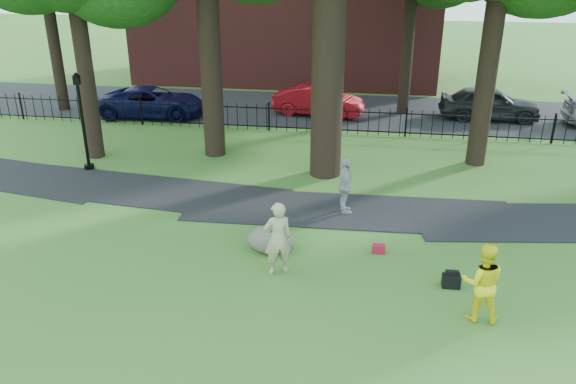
% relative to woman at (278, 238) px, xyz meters
% --- Properties ---
extents(ground, '(120.00, 120.00, 0.00)m').
position_rel_woman_xyz_m(ground, '(0.50, -0.02, -0.95)').
color(ground, '#356623').
rests_on(ground, ground).
extents(footpath, '(36.07, 3.85, 0.03)m').
position_rel_woman_xyz_m(footpath, '(1.50, 3.88, -0.95)').
color(footpath, black).
rests_on(footpath, ground).
extents(street, '(80.00, 7.00, 0.02)m').
position_rel_woman_xyz_m(street, '(0.50, 15.98, -0.95)').
color(street, black).
rests_on(street, ground).
extents(iron_fence, '(44.00, 0.04, 1.20)m').
position_rel_woman_xyz_m(iron_fence, '(0.50, 11.98, -0.35)').
color(iron_fence, black).
rests_on(iron_fence, ground).
extents(woman, '(0.82, 0.69, 1.90)m').
position_rel_woman_xyz_m(woman, '(0.00, 0.00, 0.00)').
color(woman, tan).
rests_on(woman, ground).
extents(man, '(0.90, 0.71, 1.81)m').
position_rel_woman_xyz_m(man, '(4.60, -1.20, -0.04)').
color(man, yellow).
rests_on(man, ground).
extents(pedestrian, '(0.64, 1.11, 1.77)m').
position_rel_woman_xyz_m(pedestrian, '(1.40, 3.76, -0.06)').
color(pedestrian, '#A6A7AB').
rests_on(pedestrian, ground).
extents(boulder, '(1.44, 1.20, 0.73)m').
position_rel_woman_xyz_m(boulder, '(-0.37, 1.12, -0.58)').
color(boulder, '#6D6A5B').
rests_on(boulder, ground).
extents(lamppost, '(0.35, 0.35, 3.57)m').
position_rel_woman_xyz_m(lamppost, '(-8.10, 6.07, 0.80)').
color(lamppost, black).
rests_on(lamppost, ground).
extents(backpack, '(0.43, 0.28, 0.31)m').
position_rel_woman_xyz_m(backpack, '(4.17, -0.00, -0.79)').
color(backpack, black).
rests_on(backpack, ground).
extents(red_bag, '(0.34, 0.22, 0.23)m').
position_rel_woman_xyz_m(red_bag, '(2.46, 1.40, -0.83)').
color(red_bag, maroon).
rests_on(red_bag, ground).
extents(red_sedan, '(4.52, 2.19, 1.43)m').
position_rel_woman_xyz_m(red_sedan, '(-0.62, 14.91, -0.23)').
color(red_sedan, maroon).
rests_on(red_sedan, ground).
extents(navy_van, '(5.28, 2.78, 1.42)m').
position_rel_woman_xyz_m(navy_van, '(-8.55, 13.48, -0.24)').
color(navy_van, '#0B0D37').
rests_on(navy_van, ground).
extents(grey_car, '(4.61, 1.86, 1.57)m').
position_rel_woman_xyz_m(grey_car, '(7.51, 15.48, -0.16)').
color(grey_car, black).
rests_on(grey_car, ground).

